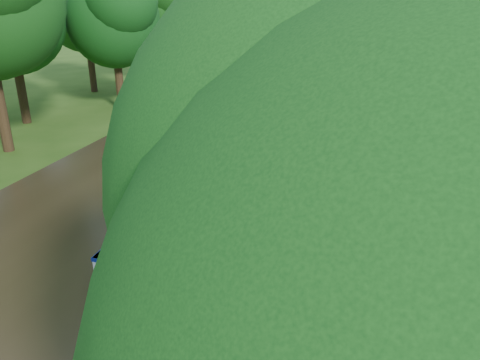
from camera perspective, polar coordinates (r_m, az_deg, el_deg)
name	(u,v)px	position (r m, az deg, el deg)	size (l,w,h in m)	color
ground	(251,219)	(17.53, 1.35, -4.79)	(100.00, 100.00, 0.00)	#2C5014
canal_water	(110,200)	(19.82, -15.62, -2.31)	(10.00, 100.00, 0.02)	black
towpath	(282,223)	(17.28, 5.20, -5.25)	(2.20, 100.00, 0.03)	#432B1F
plant_boat	(194,191)	(17.83, -5.62, -1.39)	(2.29, 13.52, 2.27)	white
tree_near_overhang	(378,31)	(18.19, 16.44, 17.08)	(5.52, 5.28, 8.99)	black
tree_near_mid	(396,18)	(30.19, 18.43, 18.25)	(6.90, 6.60, 9.40)	black
tree_near_far	(389,2)	(41.17, 17.71, 19.96)	(7.59, 7.26, 10.30)	black
tree_far_c	(113,13)	(34.11, -15.20, 19.07)	(7.13, 6.82, 9.59)	black
tree_far_g	(8,11)	(32.46, -26.40, 17.98)	(7.36, 7.04, 9.95)	black
tree_far_h	(84,1)	(41.27, -18.45, 20.00)	(7.82, 7.48, 10.49)	black
second_boat	(298,97)	(35.69, 7.08, 10.01)	(3.09, 6.96, 1.29)	#222722
sandwich_board	(249,290)	(12.81, 1.09, -13.27)	(0.72, 0.66, 1.09)	#B0290C
pedestrian_pink	(332,88)	(37.70, 11.20, 10.95)	(0.62, 0.40, 1.69)	#DE5B88
pedestrian_dark	(347,98)	(34.77, 12.97, 9.71)	(0.72, 0.56, 1.48)	black
verge_plant	(236,224)	(16.76, -0.51, -5.35)	(0.36, 0.32, 0.40)	#305A1B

